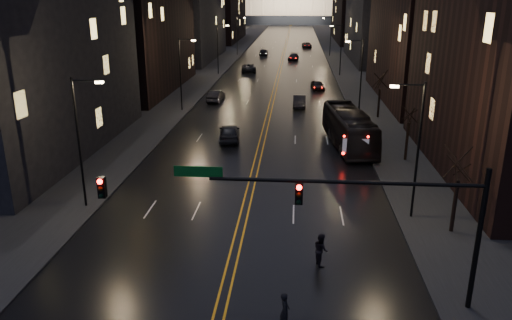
% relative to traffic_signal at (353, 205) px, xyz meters
% --- Properties ---
extents(ground, '(900.00, 900.00, 0.00)m').
position_rel_traffic_signal_xyz_m(ground, '(-5.91, 0.00, -5.10)').
color(ground, black).
rests_on(ground, ground).
extents(road, '(20.00, 320.00, 0.02)m').
position_rel_traffic_signal_xyz_m(road, '(-5.91, 130.00, -5.09)').
color(road, black).
rests_on(road, ground).
extents(sidewalk_left, '(8.00, 320.00, 0.16)m').
position_rel_traffic_signal_xyz_m(sidewalk_left, '(-19.91, 130.00, -5.02)').
color(sidewalk_left, black).
rests_on(sidewalk_left, ground).
extents(sidewalk_right, '(8.00, 320.00, 0.16)m').
position_rel_traffic_signal_xyz_m(sidewalk_right, '(8.09, 130.00, -5.02)').
color(sidewalk_right, black).
rests_on(sidewalk_right, ground).
extents(center_line, '(0.62, 320.00, 0.01)m').
position_rel_traffic_signal_xyz_m(center_line, '(-5.91, 130.00, -5.08)').
color(center_line, orange).
rests_on(center_line, road).
extents(building_left_near, '(12.00, 28.00, 22.00)m').
position_rel_traffic_signal_xyz_m(building_left_near, '(-26.91, 22.00, 5.90)').
color(building_left_near, black).
rests_on(building_left_near, ground).
extents(building_left_far, '(12.00, 34.00, 20.00)m').
position_rel_traffic_signal_xyz_m(building_left_far, '(-26.91, 92.00, 4.90)').
color(building_left_far, black).
rests_on(building_left_far, ground).
extents(building_left_dist, '(12.00, 40.00, 24.00)m').
position_rel_traffic_signal_xyz_m(building_left_dist, '(-26.91, 140.00, 6.90)').
color(building_left_dist, black).
rests_on(building_left_dist, ground).
extents(building_right_dist, '(12.00, 40.00, 22.00)m').
position_rel_traffic_signal_xyz_m(building_right_dist, '(15.09, 140.00, 5.90)').
color(building_right_dist, black).
rests_on(building_right_dist, ground).
extents(traffic_signal, '(17.29, 0.45, 7.00)m').
position_rel_traffic_signal_xyz_m(traffic_signal, '(0.00, 0.00, 0.00)').
color(traffic_signal, black).
rests_on(traffic_signal, ground).
extents(streetlamp_right_near, '(2.13, 0.25, 9.00)m').
position_rel_traffic_signal_xyz_m(streetlamp_right_near, '(4.91, 10.00, -0.02)').
color(streetlamp_right_near, black).
rests_on(streetlamp_right_near, ground).
extents(streetlamp_left_near, '(2.13, 0.25, 9.00)m').
position_rel_traffic_signal_xyz_m(streetlamp_left_near, '(-16.72, 10.00, -0.02)').
color(streetlamp_left_near, black).
rests_on(streetlamp_left_near, ground).
extents(streetlamp_right_mid, '(2.13, 0.25, 9.00)m').
position_rel_traffic_signal_xyz_m(streetlamp_right_mid, '(4.91, 40.00, -0.02)').
color(streetlamp_right_mid, black).
rests_on(streetlamp_right_mid, ground).
extents(streetlamp_left_mid, '(2.13, 0.25, 9.00)m').
position_rel_traffic_signal_xyz_m(streetlamp_left_mid, '(-16.72, 40.00, -0.02)').
color(streetlamp_left_mid, black).
rests_on(streetlamp_left_mid, ground).
extents(streetlamp_right_far, '(2.13, 0.25, 9.00)m').
position_rel_traffic_signal_xyz_m(streetlamp_right_far, '(4.91, 70.00, -0.02)').
color(streetlamp_right_far, black).
rests_on(streetlamp_right_far, ground).
extents(streetlamp_left_far, '(2.13, 0.25, 9.00)m').
position_rel_traffic_signal_xyz_m(streetlamp_left_far, '(-16.72, 70.00, -0.02)').
color(streetlamp_left_far, black).
rests_on(streetlamp_left_far, ground).
extents(streetlamp_right_dist, '(2.13, 0.25, 9.00)m').
position_rel_traffic_signal_xyz_m(streetlamp_right_dist, '(4.91, 100.00, -0.02)').
color(streetlamp_right_dist, black).
rests_on(streetlamp_right_dist, ground).
extents(streetlamp_left_dist, '(2.13, 0.25, 9.00)m').
position_rel_traffic_signal_xyz_m(streetlamp_left_dist, '(-16.72, 100.00, -0.02)').
color(streetlamp_left_dist, black).
rests_on(streetlamp_left_dist, ground).
extents(tree_right_near, '(2.40, 2.40, 6.65)m').
position_rel_traffic_signal_xyz_m(tree_right_near, '(7.09, 8.00, -0.58)').
color(tree_right_near, black).
rests_on(tree_right_near, ground).
extents(tree_right_mid, '(2.40, 2.40, 6.65)m').
position_rel_traffic_signal_xyz_m(tree_right_mid, '(7.09, 22.00, -0.58)').
color(tree_right_mid, black).
rests_on(tree_right_mid, ground).
extents(tree_right_far, '(2.40, 2.40, 6.65)m').
position_rel_traffic_signal_xyz_m(tree_right_far, '(7.09, 38.00, -0.58)').
color(tree_right_far, black).
rests_on(tree_right_far, ground).
extents(bus, '(4.44, 12.84, 3.50)m').
position_rel_traffic_signal_xyz_m(bus, '(2.51, 26.41, -3.35)').
color(bus, black).
rests_on(bus, ground).
extents(oncoming_car_a, '(2.52, 5.19, 1.71)m').
position_rel_traffic_signal_xyz_m(oncoming_car_a, '(-9.20, 27.23, -4.25)').
color(oncoming_car_a, black).
rests_on(oncoming_car_a, ground).
extents(oncoming_car_b, '(1.95, 4.88, 1.58)m').
position_rel_traffic_signal_xyz_m(oncoming_car_b, '(-13.57, 46.09, -4.31)').
color(oncoming_car_b, black).
rests_on(oncoming_car_b, ground).
extents(oncoming_car_c, '(3.26, 6.03, 1.61)m').
position_rel_traffic_signal_xyz_m(oncoming_car_c, '(-11.65, 73.63, -4.30)').
color(oncoming_car_c, black).
rests_on(oncoming_car_c, ground).
extents(oncoming_car_d, '(2.11, 4.92, 1.41)m').
position_rel_traffic_signal_xyz_m(oncoming_car_d, '(-10.68, 101.48, -4.40)').
color(oncoming_car_d, black).
rests_on(oncoming_car_d, ground).
extents(receding_car_a, '(1.64, 4.63, 1.52)m').
position_rel_traffic_signal_xyz_m(receding_car_a, '(-2.17, 43.37, -4.34)').
color(receding_car_a, black).
rests_on(receding_car_a, ground).
extents(receding_car_b, '(2.28, 4.46, 1.46)m').
position_rel_traffic_signal_xyz_m(receding_car_b, '(0.64, 56.00, -4.38)').
color(receding_car_b, black).
rests_on(receding_car_b, ground).
extents(receding_car_c, '(2.59, 5.19, 1.45)m').
position_rel_traffic_signal_xyz_m(receding_car_c, '(-3.41, 91.88, -4.38)').
color(receding_car_c, black).
rests_on(receding_car_c, ground).
extents(receding_car_d, '(2.73, 5.37, 1.45)m').
position_rel_traffic_signal_xyz_m(receding_car_d, '(0.02, 119.61, -4.38)').
color(receding_car_d, black).
rests_on(receding_car_d, ground).
extents(pedestrian_a, '(0.48, 0.68, 1.75)m').
position_rel_traffic_signal_xyz_m(pedestrian_a, '(-2.89, -2.00, -4.23)').
color(pedestrian_a, black).
rests_on(pedestrian_a, ground).
extents(pedestrian_b, '(0.75, 1.00, 1.83)m').
position_rel_traffic_signal_xyz_m(pedestrian_b, '(-1.09, 3.59, -4.19)').
color(pedestrian_b, black).
rests_on(pedestrian_b, ground).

